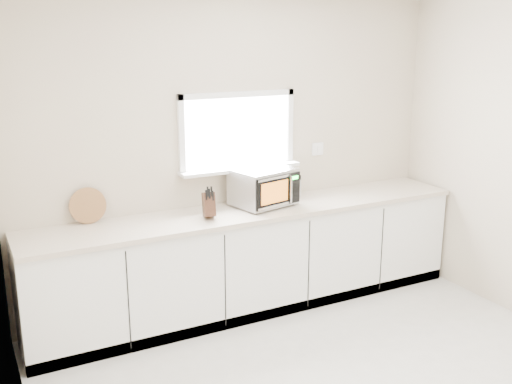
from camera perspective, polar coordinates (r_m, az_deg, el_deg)
back_wall at (r=5.32m, az=-1.84°, el=3.80°), size 4.00×0.17×2.70m
cabinets at (r=5.32m, az=-0.37°, el=-6.55°), size 3.92×0.60×0.88m
countertop at (r=5.16m, az=-0.32°, el=-1.83°), size 3.92×0.64×0.04m
microwave at (r=5.22m, az=0.75°, el=0.54°), size 0.58×0.50×0.33m
knife_block at (r=4.89m, az=-4.52°, el=-1.14°), size 0.13×0.21×0.28m
cutting_board at (r=4.92m, az=-15.72°, el=-1.25°), size 0.29×0.07×0.29m
coffee_grinder at (r=5.53m, az=3.71°, el=0.58°), size 0.14×0.14×0.20m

